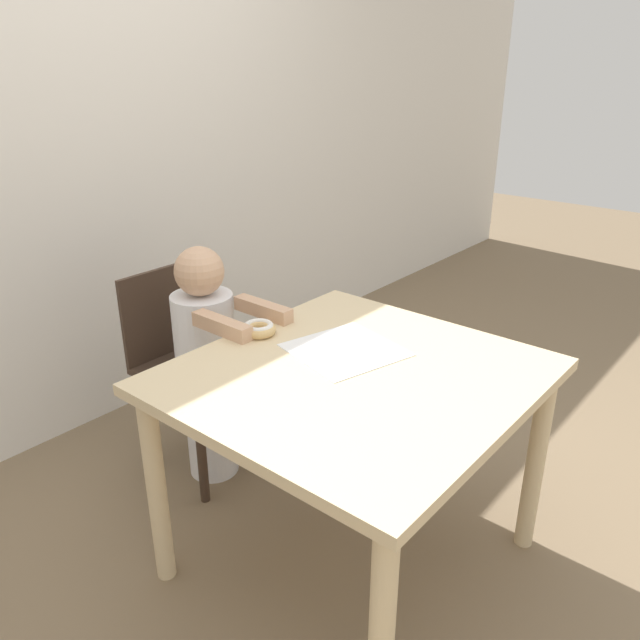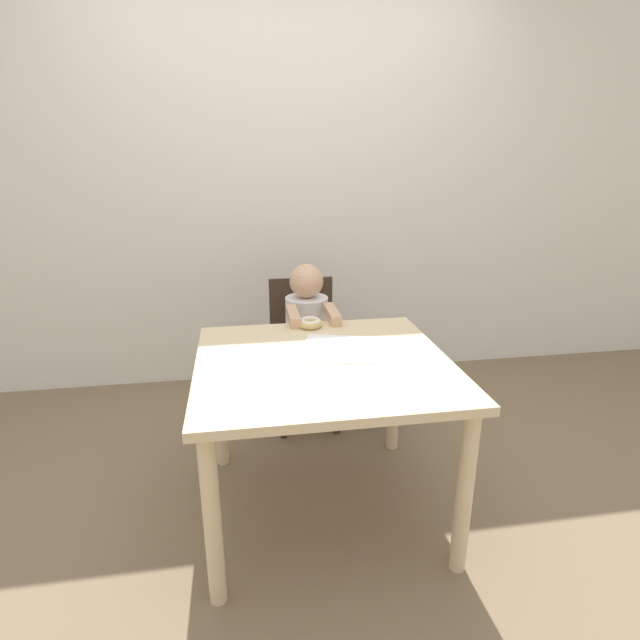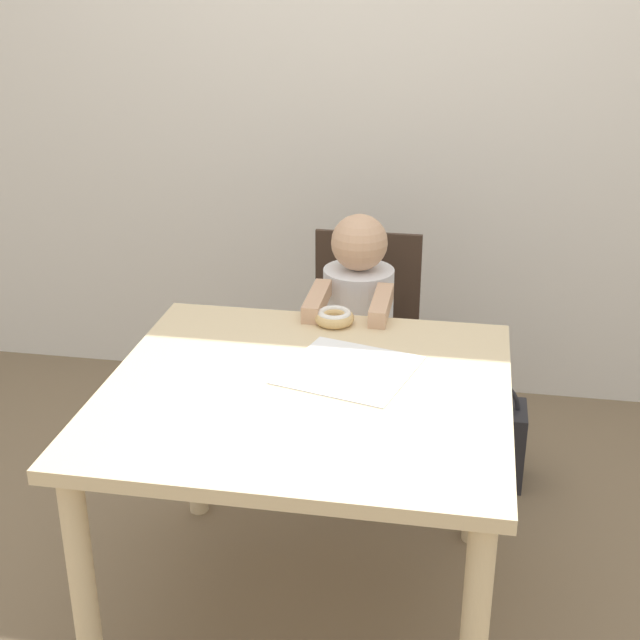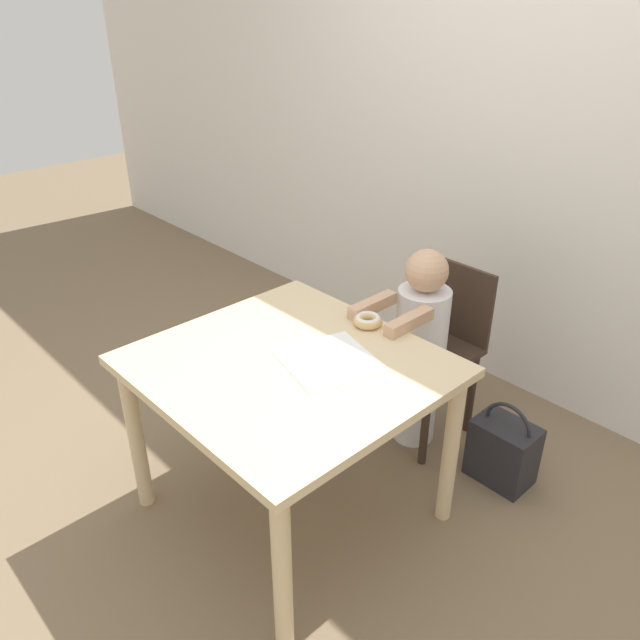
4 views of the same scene
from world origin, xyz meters
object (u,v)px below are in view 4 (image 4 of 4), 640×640
at_px(chair, 434,349).
at_px(donut, 368,320).
at_px(handbag, 503,451).
at_px(child_figure, 419,348).

height_order(chair, donut, chair).
bearing_deg(donut, chair, 86.35).
distance_m(donut, handbag, 0.83).
relative_size(child_figure, handbag, 2.44).
bearing_deg(handbag, chair, 172.48).
height_order(chair, child_figure, child_figure).
xyz_separation_m(chair, handbag, (0.44, -0.06, -0.28)).
relative_size(chair, child_figure, 0.86).
relative_size(donut, handbag, 0.30).
relative_size(chair, donut, 7.07).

